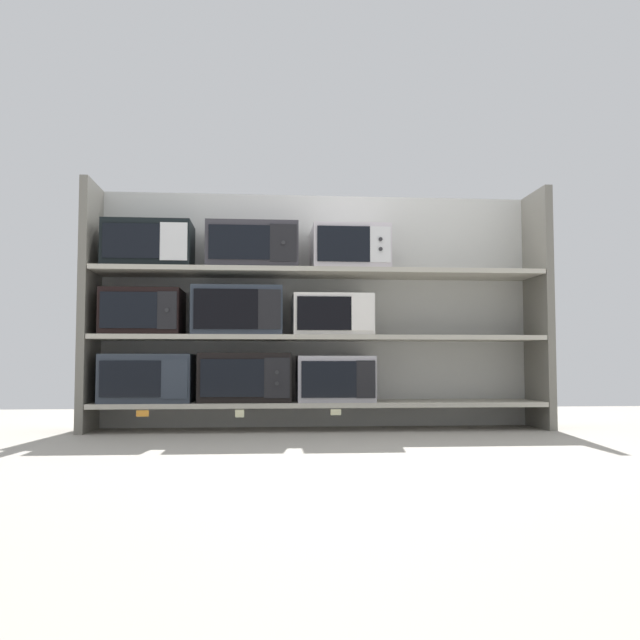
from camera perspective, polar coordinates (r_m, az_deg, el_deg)
ground at (r=3.33m, az=1.39°, el=-11.16°), size 6.83×6.00×0.02m
back_panel at (r=4.53m, az=-0.22°, el=0.84°), size 3.03×0.04×1.56m
upright_left at (r=4.44m, az=-18.94°, el=1.13°), size 0.05×0.40×1.56m
upright_right at (r=4.65m, az=18.03°, el=0.90°), size 0.05×0.40×1.56m
shelf_0 at (r=4.31m, az=0.00°, el=-7.11°), size 2.83×0.40×0.03m
microwave_0 at (r=4.34m, az=-14.37°, el=-4.79°), size 0.55×0.37×0.30m
microwave_1 at (r=4.28m, az=-6.36°, el=-4.85°), size 0.58×0.35×0.31m
microwave_2 at (r=4.30m, az=1.26°, el=-4.99°), size 0.48×0.36×0.29m
price_tag_0 at (r=4.16m, az=-14.81°, el=-7.66°), size 0.07×0.00×0.04m
price_tag_1 at (r=4.09m, az=-6.83°, el=-7.87°), size 0.05×0.00×0.05m
price_tag_2 at (r=4.11m, az=1.35°, el=-7.81°), size 0.06×0.00×0.04m
shelf_1 at (r=4.30m, az=0.00°, el=-1.53°), size 2.83×0.40×0.03m
microwave_3 at (r=4.36m, az=-14.74°, el=0.63°), size 0.48×0.40×0.28m
microwave_4 at (r=4.30m, az=-6.98°, el=0.72°), size 0.56×0.42×0.30m
microwave_5 at (r=4.31m, az=1.02°, el=0.40°), size 0.50×0.36×0.26m
shelf_2 at (r=4.34m, az=0.00°, el=4.02°), size 2.83×0.40×0.03m
microwave_6 at (r=4.41m, az=-14.29°, el=6.11°), size 0.54×0.36×0.29m
microwave_7 at (r=4.34m, az=-5.75°, el=6.15°), size 0.57×0.38×0.29m
microwave_8 at (r=4.37m, az=2.50°, el=5.99°), size 0.49×0.43×0.28m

